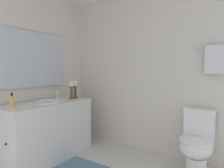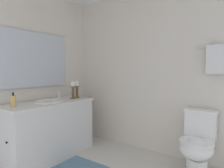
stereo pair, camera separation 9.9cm
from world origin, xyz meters
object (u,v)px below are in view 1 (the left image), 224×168
object	(u,v)px
vanity_cabinet	(48,130)
towel_bar	(218,46)
candle_holder_short	(72,90)
soap_bottle	(12,102)
toilet	(197,142)
towel_near_vanity	(217,59)
mirror	(33,60)
sink_basin	(47,105)
candle_holder_tall	(75,89)

from	to	relation	value
vanity_cabinet	towel_bar	world-z (taller)	towel_bar
towel_bar	candle_holder_short	bearing A→B (deg)	-163.97
soap_bottle	towel_bar	size ratio (longest dim) A/B	0.32
vanity_cabinet	toilet	bearing A→B (deg)	22.42
toilet	towel_near_vanity	world-z (taller)	towel_near_vanity
mirror	soap_bottle	distance (m)	0.77
candle_holder_short	mirror	bearing A→B (deg)	-128.90
towel_near_vanity	sink_basin	bearing A→B (deg)	-154.40
mirror	candle_holder_short	size ratio (longest dim) A/B	4.09
mirror	soap_bottle	world-z (taller)	mirror
towel_near_vanity	toilet	bearing A→B (deg)	-129.36
vanity_cabinet	candle_holder_short	size ratio (longest dim) A/B	4.80
candle_holder_tall	towel_bar	size ratio (longest dim) A/B	0.49
towel_near_vanity	soap_bottle	bearing A→B (deg)	-144.22
vanity_cabinet	candle_holder_tall	bearing A→B (deg)	86.01
soap_bottle	towel_near_vanity	world-z (taller)	towel_near_vanity
candle_holder_tall	towel_bar	distance (m)	2.12
candle_holder_tall	vanity_cabinet	bearing A→B (deg)	-93.99
mirror	candle_holder_short	world-z (taller)	mirror
sink_basin	towel_near_vanity	world-z (taller)	towel_near_vanity
soap_bottle	toilet	bearing A→B (deg)	34.05
candle_holder_short	towel_near_vanity	size ratio (longest dim) A/B	0.76
sink_basin	towel_near_vanity	size ratio (longest dim) A/B	1.12
towel_bar	towel_near_vanity	distance (m)	0.16
candle_holder_tall	toilet	size ratio (longest dim) A/B	0.36
mirror	soap_bottle	bearing A→B (deg)	-61.45
soap_bottle	sink_basin	bearing A→B (deg)	88.70
candle_holder_short	towel_bar	xyz separation A→B (m)	(1.95, 0.56, 0.60)
mirror	candle_holder_tall	bearing A→B (deg)	59.33
soap_bottle	towel_bar	xyz separation A→B (m)	(2.03, 1.48, 0.67)
sink_basin	towel_bar	size ratio (longest dim) A/B	0.72
vanity_cabinet	candle_holder_tall	world-z (taller)	candle_holder_tall
toilet	towel_near_vanity	size ratio (longest dim) A/B	2.08
candle_holder_short	towel_bar	size ratio (longest dim) A/B	0.49
sink_basin	mirror	xyz separation A→B (m)	(-0.28, -0.00, 0.64)
toilet	towel_near_vanity	bearing A→B (deg)	50.64
soap_bottle	towel_bar	bearing A→B (deg)	36.11
toilet	towel_bar	size ratio (longest dim) A/B	1.35
vanity_cabinet	towel_near_vanity	bearing A→B (deg)	25.62
toilet	sink_basin	bearing A→B (deg)	-157.60
soap_bottle	candle_holder_tall	bearing A→B (deg)	87.30
sink_basin	mirror	bearing A→B (deg)	-179.80
sink_basin	towel_bar	world-z (taller)	towel_bar
towel_bar	candle_holder_tall	bearing A→B (deg)	-167.19
soap_bottle	towel_near_vanity	distance (m)	2.55
vanity_cabinet	candle_holder_short	xyz separation A→B (m)	(0.06, 0.42, 0.54)
towel_bar	vanity_cabinet	bearing A→B (deg)	-153.96
vanity_cabinet	candle_holder_short	bearing A→B (deg)	81.72
candle_holder_short	toilet	distance (m)	1.91
sink_basin	soap_bottle	xyz separation A→B (m)	(-0.01, -0.50, 0.11)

